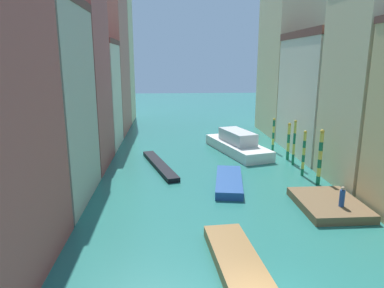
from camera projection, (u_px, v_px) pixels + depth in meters
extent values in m
plane|color=#28756B|center=(204.00, 156.00, 38.99)|extent=(154.00, 154.00, 0.00)
cube|color=#BCB299|center=(40.00, 108.00, 25.17)|extent=(6.26, 9.08, 14.10)
cube|color=#B25147|center=(71.00, 80.00, 33.50)|extent=(6.26, 8.15, 17.05)
cube|color=beige|center=(91.00, 97.00, 42.17)|extent=(6.26, 7.54, 12.20)
cube|color=brown|center=(88.00, 42.00, 40.68)|extent=(6.39, 7.69, 0.58)
cube|color=#C6705B|center=(104.00, 64.00, 50.57)|extent=(6.26, 10.69, 19.73)
cube|color=beige|center=(113.00, 60.00, 59.75)|extent=(6.26, 7.75, 20.74)
cube|color=beige|center=(375.00, 92.00, 28.77)|extent=(6.26, 7.44, 15.75)
cube|color=beige|center=(322.00, 98.00, 38.86)|extent=(6.26, 11.68, 12.70)
cube|color=brown|center=(327.00, 34.00, 37.29)|extent=(6.39, 11.92, 0.79)
cube|color=beige|center=(289.00, 58.00, 49.05)|extent=(6.26, 10.85, 21.41)
cube|color=brown|center=(329.00, 204.00, 25.25)|extent=(4.29, 5.68, 0.60)
cylinder|color=#234C93|center=(342.00, 198.00, 24.02)|extent=(0.36, 0.36, 1.17)
sphere|color=tan|center=(343.00, 188.00, 23.86)|extent=(0.26, 0.26, 0.26)
cylinder|color=#197247|center=(318.00, 180.00, 30.01)|extent=(0.33, 0.33, 0.75)
cylinder|color=#E5D14C|center=(319.00, 172.00, 29.83)|extent=(0.33, 0.33, 0.75)
cylinder|color=#197247|center=(319.00, 164.00, 29.66)|extent=(0.33, 0.33, 0.75)
cylinder|color=#E5D14C|center=(320.00, 155.00, 29.48)|extent=(0.33, 0.33, 0.75)
cylinder|color=#197247|center=(321.00, 146.00, 29.31)|extent=(0.33, 0.33, 0.75)
cylinder|color=#E5D14C|center=(322.00, 138.00, 29.13)|extent=(0.33, 0.33, 0.75)
sphere|color=gold|center=(322.00, 132.00, 29.01)|extent=(0.36, 0.36, 0.36)
cylinder|color=#197247|center=(302.00, 172.00, 32.36)|extent=(0.27, 0.27, 0.67)
cylinder|color=#E5D14C|center=(303.00, 165.00, 32.21)|extent=(0.27, 0.27, 0.67)
cylinder|color=#197247|center=(303.00, 158.00, 32.05)|extent=(0.27, 0.27, 0.67)
cylinder|color=#E5D14C|center=(304.00, 151.00, 31.90)|extent=(0.27, 0.27, 0.67)
cylinder|color=#197247|center=(304.00, 144.00, 31.74)|extent=(0.27, 0.27, 0.67)
cylinder|color=#E5D14C|center=(305.00, 137.00, 31.58)|extent=(0.27, 0.27, 0.67)
sphere|color=gold|center=(305.00, 132.00, 31.48)|extent=(0.29, 0.29, 0.29)
cylinder|color=#197247|center=(293.00, 159.00, 35.72)|extent=(0.25, 0.25, 1.10)
cylinder|color=#E5D14C|center=(294.00, 149.00, 35.46)|extent=(0.25, 0.25, 1.10)
cylinder|color=#197247|center=(294.00, 138.00, 35.21)|extent=(0.25, 0.25, 1.10)
cylinder|color=#E5D14C|center=(295.00, 128.00, 34.95)|extent=(0.25, 0.25, 1.10)
sphere|color=gold|center=(296.00, 121.00, 34.80)|extent=(0.28, 0.28, 0.28)
cylinder|color=#197247|center=(288.00, 155.00, 37.52)|extent=(0.31, 0.31, 0.93)
cylinder|color=#E5D14C|center=(288.00, 147.00, 37.30)|extent=(0.31, 0.31, 0.93)
cylinder|color=#197247|center=(289.00, 138.00, 37.09)|extent=(0.31, 0.31, 0.93)
cylinder|color=#E5D14C|center=(289.00, 130.00, 36.87)|extent=(0.31, 0.31, 0.93)
sphere|color=gold|center=(290.00, 124.00, 36.73)|extent=(0.34, 0.34, 0.34)
cylinder|color=#197247|center=(273.00, 148.00, 41.27)|extent=(0.27, 0.27, 0.73)
cylinder|color=#E5D14C|center=(273.00, 142.00, 41.10)|extent=(0.27, 0.27, 0.73)
cylinder|color=#197247|center=(273.00, 136.00, 40.93)|extent=(0.27, 0.27, 0.73)
cylinder|color=#E5D14C|center=(274.00, 129.00, 40.76)|extent=(0.27, 0.27, 0.73)
cylinder|color=#197247|center=(274.00, 123.00, 40.59)|extent=(0.27, 0.27, 0.73)
sphere|color=gold|center=(274.00, 119.00, 40.48)|extent=(0.29, 0.29, 0.29)
cube|color=white|center=(237.00, 147.00, 40.62)|extent=(6.30, 11.23, 1.14)
cube|color=silver|center=(237.00, 137.00, 40.33)|extent=(3.72, 5.87, 1.39)
cube|color=black|center=(159.00, 165.00, 34.96)|extent=(3.86, 9.93, 0.42)
cube|color=olive|center=(237.00, 261.00, 18.04)|extent=(2.74, 7.13, 0.65)
cube|color=#234C93|center=(229.00, 181.00, 29.92)|extent=(3.29, 7.35, 0.65)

